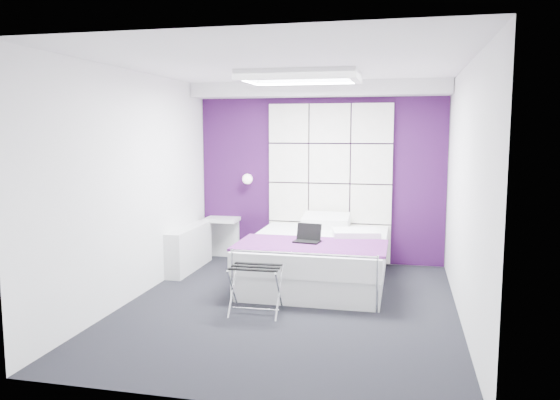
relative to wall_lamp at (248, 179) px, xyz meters
name	(u,v)px	position (x,y,z in m)	size (l,w,h in m)	color
floor	(289,307)	(1.05, -2.06, -1.22)	(4.40, 4.40, 0.00)	black
ceiling	(289,66)	(1.05, -2.06, 1.38)	(4.40, 4.40, 0.00)	white
wall_back	(320,174)	(1.05, 0.14, 0.08)	(3.60, 3.60, 0.00)	white
wall_left	(135,186)	(-0.75, -2.06, 0.08)	(4.40, 4.40, 0.00)	white
wall_right	(465,194)	(2.85, -2.06, 0.08)	(4.40, 4.40, 0.00)	white
accent_wall	(320,174)	(1.05, 0.13, 0.08)	(3.58, 0.02, 2.58)	#330E3C
soffit	(318,89)	(1.05, -0.11, 1.28)	(3.58, 0.50, 0.20)	silver
headboard	(329,183)	(1.20, 0.08, -0.05)	(1.80, 0.08, 2.30)	silver
skylight	(300,76)	(1.05, -1.46, 1.33)	(1.36, 0.86, 0.12)	white
wall_lamp	(248,179)	(0.00, 0.00, 0.00)	(0.15, 0.15, 0.15)	white
radiator	(189,248)	(-0.64, -0.76, -0.92)	(0.22, 1.20, 0.60)	silver
bed	(318,257)	(1.20, -0.98, -0.90)	(1.77, 2.13, 0.75)	silver
nightstand	(222,219)	(-0.40, -0.04, -0.62)	(0.49, 0.38, 0.05)	silver
luggage_rack	(256,290)	(0.76, -2.37, -0.96)	(0.52, 0.38, 0.51)	silver
laptop	(308,237)	(1.14, -1.40, -0.56)	(0.30, 0.22, 0.22)	black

